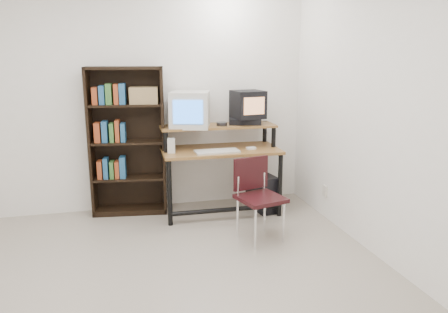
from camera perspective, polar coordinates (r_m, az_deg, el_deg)
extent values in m
cube|color=#ADA190|center=(3.49, -9.24, -17.40)|extent=(4.00, 4.00, 0.01)
cube|color=white|center=(5.02, -11.93, 7.68)|extent=(4.00, 0.01, 2.60)
cube|color=white|center=(1.12, -2.08, -11.22)|extent=(4.00, 0.01, 2.60)
cube|color=white|center=(3.76, 22.04, 5.20)|extent=(0.01, 4.00, 2.60)
cube|color=olive|center=(4.85, -0.46, 0.83)|extent=(1.31, 0.68, 0.03)
cube|color=olive|center=(4.93, -0.79, 3.99)|extent=(1.30, 0.42, 0.02)
cylinder|color=black|center=(4.58, -7.12, -4.69)|extent=(0.05, 0.05, 0.72)
cylinder|color=black|center=(4.85, 7.32, -3.69)|extent=(0.05, 0.05, 0.72)
cylinder|color=black|center=(5.09, -7.84, -1.34)|extent=(0.05, 0.05, 0.98)
cylinder|color=black|center=(5.33, 5.26, -0.60)|extent=(0.05, 0.05, 0.98)
cylinder|color=black|center=(4.75, 0.31, -6.97)|extent=(1.21, 0.08, 0.05)
cube|color=beige|center=(4.83, -4.46, 6.13)|extent=(0.51, 0.51, 0.39)
cube|color=#2E77F5|center=(4.62, -4.74, 5.80)|extent=(0.30, 0.10, 0.25)
cube|color=black|center=(5.01, 2.72, 4.60)|extent=(0.41, 0.34, 0.08)
cube|color=black|center=(4.99, 3.13, 6.81)|extent=(0.37, 0.36, 0.31)
cube|color=tan|center=(4.84, 3.97, 6.60)|extent=(0.24, 0.05, 0.19)
cylinder|color=#26262B|center=(4.88, -0.30, 4.20)|extent=(0.13, 0.13, 0.05)
cube|color=beige|center=(4.68, -0.91, 0.58)|extent=(0.47, 0.22, 0.03)
cube|color=black|center=(4.84, 3.48, 0.81)|extent=(0.26, 0.23, 0.01)
cube|color=white|center=(4.84, 3.56, 1.05)|extent=(0.10, 0.06, 0.03)
cube|color=beige|center=(4.67, -6.90, 1.32)|extent=(0.09, 0.09, 0.17)
cube|color=black|center=(5.08, 4.95, -4.61)|extent=(0.27, 0.48, 0.42)
cube|color=black|center=(4.18, 4.81, -5.48)|extent=(0.48, 0.48, 0.04)
cube|color=black|center=(4.26, 3.53, -2.19)|extent=(0.37, 0.13, 0.32)
cylinder|color=silver|center=(4.05, 4.12, -9.45)|extent=(0.02, 0.02, 0.40)
cylinder|color=silver|center=(4.23, 7.79, -8.57)|extent=(0.02, 0.02, 0.40)
cylinder|color=silver|center=(4.30, 1.77, -8.03)|extent=(0.02, 0.02, 0.40)
cylinder|color=silver|center=(4.47, 5.32, -7.27)|extent=(0.02, 0.02, 0.40)
cube|color=black|center=(4.98, -17.01, 1.71)|extent=(0.06, 0.27, 1.63)
cube|color=black|center=(4.90, -7.92, 1.99)|extent=(0.06, 0.27, 1.63)
cube|color=black|center=(5.05, -12.37, 2.13)|extent=(0.81, 0.13, 1.63)
cube|color=black|center=(4.83, -12.98, 11.21)|extent=(0.84, 0.38, 0.03)
cube|color=black|center=(5.13, -12.06, -6.79)|extent=(0.84, 0.38, 0.06)
cube|color=black|center=(5.02, -12.27, -2.72)|extent=(0.78, 0.35, 0.03)
cube|color=black|center=(4.92, -12.50, 1.85)|extent=(0.78, 0.35, 0.02)
cube|color=black|center=(4.86, -12.74, 6.57)|extent=(0.78, 0.35, 0.02)
cube|color=olive|center=(4.83, -10.42, 7.87)|extent=(0.32, 0.24, 0.18)
cube|color=beige|center=(4.92, 13.05, -4.40)|extent=(0.02, 0.08, 0.12)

